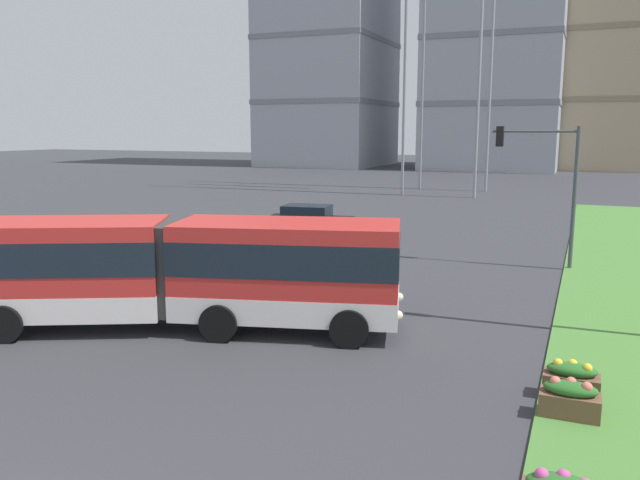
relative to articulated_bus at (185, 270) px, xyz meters
name	(u,v)px	position (x,y,z in m)	size (l,w,h in m)	color
articulated_bus	(185,270)	(0.00, 0.00, 0.00)	(11.86, 6.46, 3.00)	red
car_black_sedan	(309,221)	(-3.20, 15.58, -0.90)	(4.59, 2.47, 1.58)	black
flower_planter_2	(570,398)	(9.98, -1.88, -1.23)	(1.10, 0.56, 0.74)	brown
flower_planter_3	(571,379)	(9.98, -0.86, -1.23)	(1.10, 0.56, 0.74)	brown
traffic_light_far_right	(546,171)	(8.50, 12.13, 2.19)	(3.29, 0.28, 5.58)	#474C51
apartment_tower_westcentre	(500,13)	(-2.49, 77.51, 19.34)	(17.61, 18.69, 41.93)	#9EA3AD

